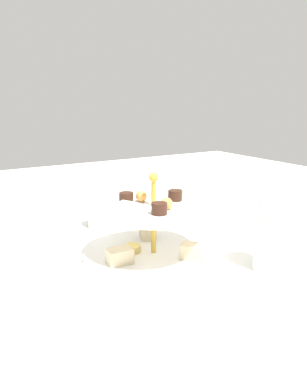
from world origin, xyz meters
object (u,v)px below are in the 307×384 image
tiered_serving_stand (153,234)px  butter_knife_right (224,223)px  water_glass_tall_right (272,235)px  teacup_with_saucer (146,211)px  water_glass_short_left (100,213)px  butter_knife_left (138,341)px

tiered_serving_stand → butter_knife_right: 0.29m
water_glass_tall_right → butter_knife_right: size_ratio=0.81×
tiered_serving_stand → teacup_with_saucer: tiered_serving_stand is taller
butter_knife_right → water_glass_short_left: bearing=54.4°
water_glass_tall_right → teacup_with_saucer: size_ratio=1.53×
water_glass_tall_right → water_glass_short_left: size_ratio=1.81×
water_glass_tall_right → water_glass_short_left: (0.18, -0.40, -0.03)m
water_glass_short_left → teacup_with_saucer: bearing=174.2°
butter_knife_left → water_glass_short_left: bearing=113.7°
water_glass_short_left → butter_knife_left: bearing=72.6°
butter_knife_left → butter_knife_right: 0.54m
tiered_serving_stand → butter_knife_left: bearing=54.6°
tiered_serving_stand → butter_knife_left: 0.29m
water_glass_short_left → butter_knife_right: (-0.29, 0.15, -0.04)m
water_glass_tall_right → teacup_with_saucer: bearing=-81.8°
tiered_serving_stand → butter_knife_left: size_ratio=1.72×
teacup_with_saucer → butter_knife_right: (-0.16, 0.13, -0.02)m
tiered_serving_stand → water_glass_tall_right: (-0.17, 0.17, 0.02)m
water_glass_tall_right → water_glass_short_left: 0.44m
tiered_serving_stand → teacup_with_saucer: 0.25m
tiered_serving_stand → butter_knife_right: (-0.27, -0.09, -0.05)m
tiered_serving_stand → butter_knife_left: (0.16, 0.23, -0.05)m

